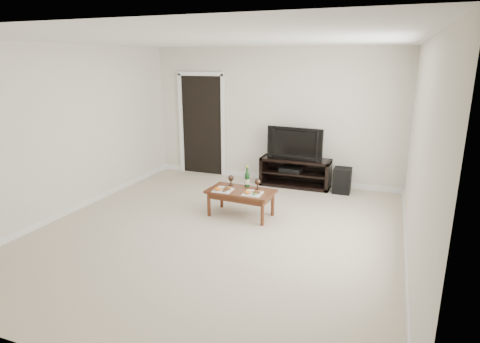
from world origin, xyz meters
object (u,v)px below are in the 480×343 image
at_px(television, 296,143).
at_px(subwoofer, 342,180).
at_px(media_console, 295,172).
at_px(coffee_table, 241,203).

relative_size(television, subwoofer, 2.30).
relative_size(media_console, coffee_table, 1.30).
bearing_deg(subwoofer, coffee_table, -128.29).
bearing_deg(subwoofer, media_console, 174.49).
height_order(television, coffee_table, television).
relative_size(television, coffee_table, 1.05).
relative_size(subwoofer, coffee_table, 0.46).
distance_m(television, coffee_table, 1.97).
xyz_separation_m(media_console, television, (0.00, 0.00, 0.58)).
xyz_separation_m(media_console, coffee_table, (-0.44, -1.80, -0.07)).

